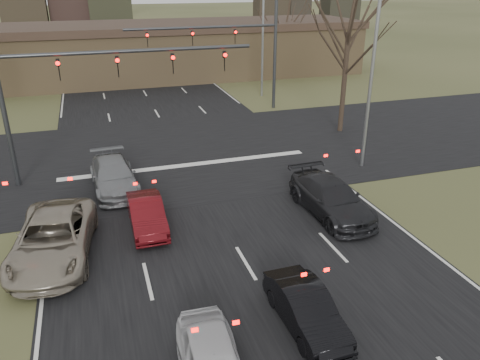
% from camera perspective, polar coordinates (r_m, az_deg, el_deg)
% --- Properties ---
extents(ground, '(360.00, 360.00, 0.00)m').
position_cam_1_polar(ground, '(14.83, 4.54, -16.23)').
color(ground, '#404625').
rests_on(ground, ground).
extents(road_main, '(14.00, 300.00, 0.02)m').
position_cam_1_polar(road_main, '(71.24, -14.58, 15.21)').
color(road_main, black).
rests_on(road_main, ground).
extents(road_cross, '(200.00, 14.00, 0.02)m').
position_cam_1_polar(road_cross, '(27.54, -7.27, 3.28)').
color(road_cross, black).
rests_on(road_cross, ground).
extents(building, '(42.40, 10.40, 5.30)m').
position_cam_1_polar(building, '(49.37, -10.45, 15.26)').
color(building, olive).
rests_on(building, ground).
extents(mast_arm_near, '(12.12, 0.24, 8.00)m').
position_cam_1_polar(mast_arm_near, '(23.88, -19.59, 11.62)').
color(mast_arm_near, '#383A3D').
rests_on(mast_arm_near, ground).
extents(mast_arm_far, '(11.12, 0.24, 8.00)m').
position_cam_1_polar(mast_arm_far, '(35.42, -0.09, 16.34)').
color(mast_arm_far, '#383A3D').
rests_on(mast_arm_far, ground).
extents(streetlight_right_near, '(2.34, 0.25, 10.00)m').
position_cam_1_polar(streetlight_right_near, '(24.75, 15.56, 13.70)').
color(streetlight_right_near, gray).
rests_on(streetlight_right_near, ground).
extents(streetlight_right_far, '(2.34, 0.25, 10.00)m').
position_cam_1_polar(streetlight_right_far, '(40.14, 2.56, 17.98)').
color(streetlight_right_far, gray).
rests_on(streetlight_right_far, ground).
extents(tree_right_far, '(5.40, 5.40, 9.00)m').
position_cam_1_polar(tree_right_far, '(49.55, 5.75, 20.54)').
color(tree_right_far, black).
rests_on(tree_right_far, ground).
extents(car_silver_suv, '(3.31, 5.97, 1.58)m').
position_cam_1_polar(car_silver_suv, '(18.30, -21.83, -6.63)').
color(car_silver_suv, gray).
rests_on(car_silver_suv, ground).
extents(car_black_hatch, '(1.35, 3.70, 1.21)m').
position_cam_1_polar(car_black_hatch, '(14.22, 8.03, -15.29)').
color(car_black_hatch, black).
rests_on(car_black_hatch, ground).
extents(car_charcoal_sedan, '(2.28, 5.19, 1.48)m').
position_cam_1_polar(car_charcoal_sedan, '(20.46, 11.04, -2.17)').
color(car_charcoal_sedan, black).
rests_on(car_charcoal_sedan, ground).
extents(car_grey_ahead, '(2.26, 4.99, 1.42)m').
position_cam_1_polar(car_grey_ahead, '(23.22, -15.15, 0.52)').
color(car_grey_ahead, gray).
rests_on(car_grey_ahead, ground).
extents(car_red_ahead, '(1.34, 3.80, 1.25)m').
position_cam_1_polar(car_red_ahead, '(19.37, -11.30, -4.11)').
color(car_red_ahead, '#520B10').
rests_on(car_red_ahead, ground).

